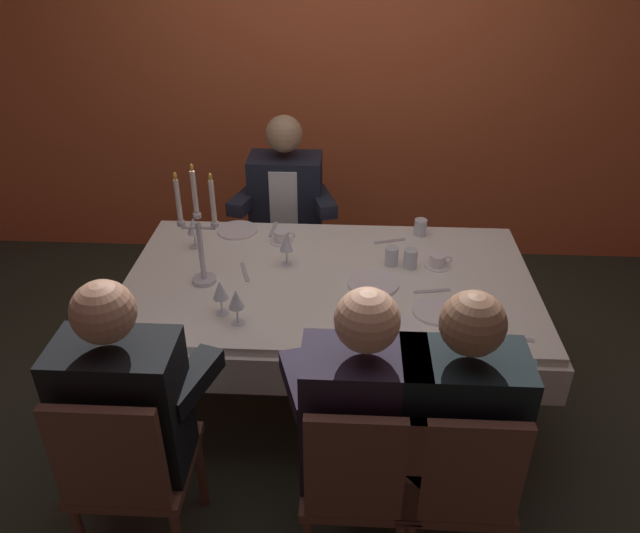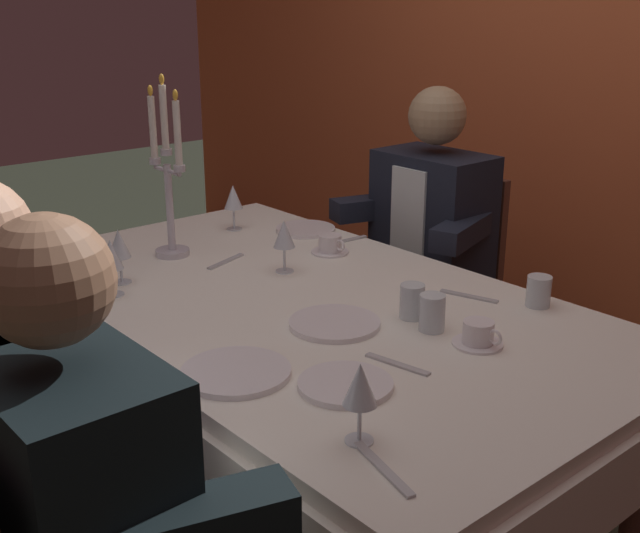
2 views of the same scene
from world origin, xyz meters
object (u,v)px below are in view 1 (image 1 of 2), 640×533
seated_diner_2 (363,416)px  seated_diner_0 (123,407)px  dinner_plate_0 (436,311)px  dinner_plate_1 (373,283)px  dining_table (329,299)px  wine_glass_2 (220,291)px  coffee_cup_1 (282,237)px  seated_diner_1 (286,199)px  wine_glass_3 (488,309)px  wine_glass_1 (286,244)px  wine_glass_0 (236,300)px  dinner_plate_2 (390,330)px  seated_diner_3 (458,419)px  water_tumbler_2 (420,227)px  coffee_cup_0 (438,261)px  candelabra (199,236)px  water_tumbler_1 (392,256)px  water_tumbler_0 (411,259)px  wine_glass_4 (193,227)px  dinner_plate_3 (238,230)px

seated_diner_2 → seated_diner_0: bearing=180.0°
dinner_plate_0 → dinner_plate_1: bearing=142.3°
dining_table → wine_glass_2: wine_glass_2 is taller
coffee_cup_1 → seated_diner_1: size_ratio=0.11×
wine_glass_3 → coffee_cup_1: (-0.91, 0.73, -0.09)m
wine_glass_1 → seated_diner_1: bearing=96.0°
seated_diner_2 → dining_table: bearing=99.7°
dinner_plate_0 → wine_glass_0: size_ratio=1.27×
dining_table → seated_diner_0: 1.13m
dinner_plate_2 → seated_diner_3: bearing=-66.6°
water_tumbler_2 → seated_diner_1: 0.87m
seated_diner_0 → coffee_cup_0: bearing=40.3°
water_tumbler_2 → coffee_cup_0: 0.33m
dining_table → coffee_cup_0: size_ratio=14.70×
candelabra → dinner_plate_0: candelabra is taller
water_tumbler_1 → water_tumbler_0: bearing=-13.8°
seated_diner_2 → water_tumbler_0: bearing=76.9°
water_tumbler_0 → dining_table: bearing=-163.1°
dinner_plate_0 → coffee_cup_1: 0.94m
water_tumbler_0 → wine_glass_4: bearing=172.4°
dinner_plate_2 → seated_diner_3: (0.21, -0.48, -0.01)m
water_tumbler_0 → coffee_cup_0: bearing=7.8°
wine_glass_0 → seated_diner_0: 0.61m
seated_diner_1 → dining_table: bearing=-71.8°
candelabra → water_tumbler_2: candelabra is taller
wine_glass_1 → wine_glass_2: size_ratio=1.00×
dinner_plate_3 → seated_diner_3: (0.98, -1.33, -0.01)m
dinner_plate_3 → wine_glass_3: (1.16, -0.83, 0.11)m
dinner_plate_0 → seated_diner_3: seated_diner_3 is taller
water_tumbler_2 → seated_diner_3: bearing=-89.4°
water_tumbler_2 → dinner_plate_3: bearing=-178.9°
dining_table → dinner_plate_2: bearing=-56.3°
coffee_cup_0 → seated_diner_2: 1.09m
wine_glass_0 → dinner_plate_1: bearing=29.8°
wine_glass_3 → water_tumbler_1: (-0.35, 0.52, -0.07)m
wine_glass_1 → seated_diner_0: (-0.48, -1.00, -0.12)m
dinner_plate_3 → wine_glass_2: wine_glass_2 is taller
water_tumbler_0 → seated_diner_3: bearing=-84.8°
dinner_plate_3 → wine_glass_1: bearing=-48.0°
candelabra → wine_glass_3: size_ratio=3.53×
dining_table → dinner_plate_1: size_ratio=8.23×
wine_glass_4 → coffee_cup_0: bearing=-5.9°
wine_glass_0 → coffee_cup_1: 0.73m
wine_glass_0 → seated_diner_1: seated_diner_1 is taller
dinner_plate_0 → water_tumbler_2: size_ratio=2.44×
dinner_plate_3 → seated_diner_3: 1.65m
candelabra → wine_glass_1: (0.37, 0.18, -0.12)m
seated_diner_3 → dinner_plate_3: bearing=126.5°
wine_glass_1 → seated_diner_2: size_ratio=0.13×
seated_diner_1 → seated_diner_3: (0.77, -1.77, 0.00)m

